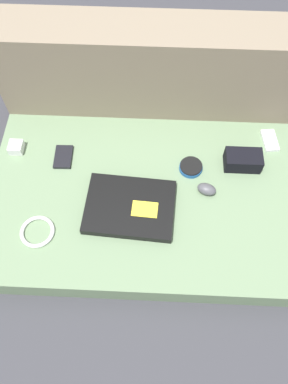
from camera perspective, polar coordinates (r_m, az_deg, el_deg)
ground_plane at (r=1.46m, az=0.00°, el=-2.44°), size 8.00×8.00×0.00m
couch_seat at (r=1.41m, az=0.00°, el=-1.46°), size 1.15×0.71×0.11m
couch_backrest at (r=1.54m, az=0.79°, el=16.95°), size 1.15×0.20×0.47m
laptop at (r=1.33m, az=-2.16°, el=-2.29°), size 0.33×0.25×0.03m
computer_mouse at (r=1.37m, az=9.53°, el=0.42°), size 0.08×0.07×0.04m
speaker_puck at (r=1.42m, az=7.16°, el=3.77°), size 0.09×0.09×0.02m
phone_silver at (r=1.57m, az=18.62°, el=7.46°), size 0.06×0.11×0.01m
phone_black at (r=1.48m, az=-12.19°, el=5.26°), size 0.07×0.11×0.01m
camera_pouch at (r=1.45m, az=14.84°, el=4.70°), size 0.14×0.08×0.06m
charger_brick at (r=1.54m, az=-18.89°, el=6.47°), size 0.05×0.06×0.03m
cable_coil at (r=1.35m, az=-15.95°, el=-5.81°), size 0.12×0.12×0.01m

